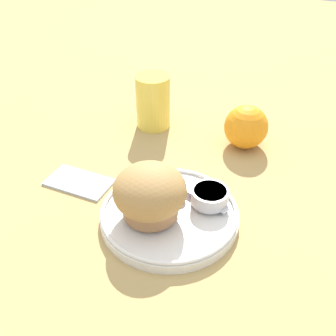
{
  "coord_description": "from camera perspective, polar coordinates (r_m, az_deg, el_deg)",
  "views": [
    {
      "loc": [
        0.16,
        -0.39,
        0.39
      ],
      "look_at": [
        -0.02,
        0.02,
        0.06
      ],
      "focal_mm": 40.0,
      "sensor_mm": 36.0,
      "label": 1
    }
  ],
  "objects": [
    {
      "name": "butter_knife",
      "position": [
        0.58,
        2.57,
        -2.9
      ],
      "size": [
        0.15,
        0.07,
        0.0
      ],
      "rotation": [
        0.0,
        0.0,
        -0.33
      ],
      "color": "silver",
      "rests_on": "plate"
    },
    {
      "name": "folded_napkin",
      "position": [
        0.63,
        -13.43,
        -1.97
      ],
      "size": [
        0.11,
        0.06,
        0.01
      ],
      "color": "#B2BCCC",
      "rests_on": "ground_plane"
    },
    {
      "name": "orange_fruit",
      "position": [
        0.7,
        11.79,
        6.15
      ],
      "size": [
        0.08,
        0.08,
        0.08
      ],
      "color": "orange",
      "rests_on": "ground_plane"
    },
    {
      "name": "ground_plane",
      "position": [
        0.57,
        0.6,
        -6.08
      ],
      "size": [
        3.0,
        3.0,
        0.0
      ],
      "primitive_type": "plane",
      "color": "tan"
    },
    {
      "name": "plate",
      "position": [
        0.55,
        0.21,
        -6.94
      ],
      "size": [
        0.2,
        0.2,
        0.02
      ],
      "color": "white",
      "rests_on": "ground_plane"
    },
    {
      "name": "juice_glass",
      "position": [
        0.75,
        -2.29,
        10.05
      ],
      "size": [
        0.07,
        0.07,
        0.11
      ],
      "color": "#EAD14C",
      "rests_on": "ground_plane"
    },
    {
      "name": "cream_ramekin",
      "position": [
        0.55,
        6.39,
        -4.17
      ],
      "size": [
        0.05,
        0.05,
        0.02
      ],
      "color": "silver",
      "rests_on": "plate"
    },
    {
      "name": "muffin",
      "position": [
        0.51,
        -2.76,
        -3.89
      ],
      "size": [
        0.1,
        0.1,
        0.08
      ],
      "color": "#9E7047",
      "rests_on": "plate"
    },
    {
      "name": "berry_pair",
      "position": [
        0.56,
        1.55,
        -3.52
      ],
      "size": [
        0.03,
        0.01,
        0.01
      ],
      "color": "#B7192D",
      "rests_on": "plate"
    }
  ]
}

